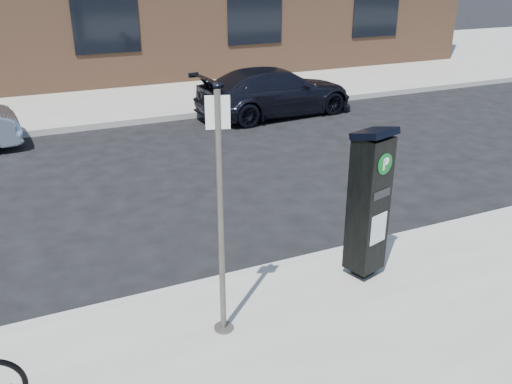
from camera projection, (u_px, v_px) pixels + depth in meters
ground at (285, 271)px, 7.29m from camera, size 120.00×120.00×0.00m
sidewalk_far at (102, 79)px, 19.00m from camera, size 60.00×12.00×0.15m
curb_near at (285, 267)px, 7.25m from camera, size 60.00×0.12×0.16m
curb_far at (142, 121)px, 13.99m from camera, size 60.00×0.12×0.16m
parking_kiosk at (369, 202)px, 6.57m from camera, size 0.54×0.50×1.95m
sign_pole at (221, 221)px, 5.39m from camera, size 0.23×0.21×2.62m
car_dark at (275, 92)px, 14.60m from camera, size 4.54×2.14×1.28m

